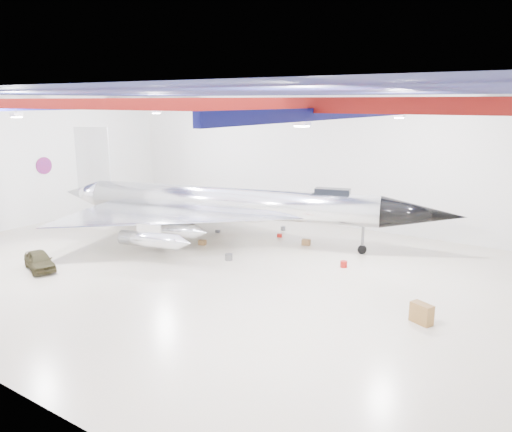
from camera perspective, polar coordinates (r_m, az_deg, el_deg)
The scene contains 17 objects.
floor at distance 32.65m, azimuth -5.54°, elevation -5.87°, with size 40.00×40.00×0.00m, color beige.
wall_back at distance 43.80m, azimuth 6.88°, elevation 6.33°, with size 40.00×40.00×0.00m, color silver.
wall_left at distance 46.57m, azimuth -25.22°, elevation 5.59°, with size 30.00×30.00×0.00m, color silver.
ceiling at distance 30.90m, azimuth -6.00°, elevation 13.82°, with size 40.00×40.00×0.00m, color #0A0F38.
ceiling_structure at distance 30.90m, azimuth -5.97°, elevation 12.56°, with size 39.50×29.50×1.08m.
wall_roundel at distance 47.63m, azimuth -23.07°, elevation 5.32°, with size 1.50×1.50×0.10m, color #B21414.
jet_aircraft at distance 37.58m, azimuth -3.23°, elevation 1.11°, with size 30.50×22.07×8.51m.
jeep at distance 34.80m, azimuth -23.51°, elevation -4.69°, with size 1.40×3.49×1.19m, color #36321B.
desk at distance 25.86m, azimuth 18.40°, elevation -10.52°, with size 1.09×0.55×1.00m, color brown.
crate_ply at distance 38.70m, azimuth -8.96°, elevation -2.66°, with size 0.51×0.41×0.36m, color olive.
toolbox_red at distance 39.57m, azimuth 2.71°, elevation -2.23°, with size 0.38×0.31×0.27m, color #A01510.
engine_drum at distance 33.88m, azimuth -3.13°, elevation -4.71°, with size 0.50×0.50×0.45m, color #59595B.
parts_bin at distance 37.54m, azimuth 5.75°, elevation -3.00°, with size 0.60×0.48×0.42m, color olive.
crate_small at distance 40.96m, azimuth -4.39°, elevation -1.75°, with size 0.33×0.26×0.23m, color #59595B.
tool_chest at distance 32.97m, azimuth 10.00°, elevation -5.44°, with size 0.45×0.45×0.41m, color #A01510.
oil_barrel at distance 37.64m, azimuth -6.16°, elevation -3.02°, with size 0.51×0.41×0.36m, color olive.
spares_box at distance 41.57m, azimuth 3.10°, elevation -1.42°, with size 0.39×0.39×0.35m, color #59595B.
Camera 1 is at (19.72, -23.78, 10.54)m, focal length 35.00 mm.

